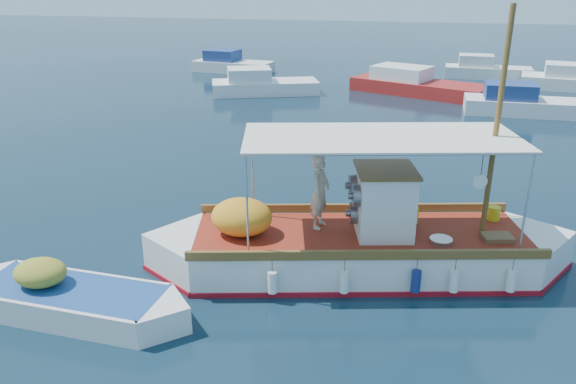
# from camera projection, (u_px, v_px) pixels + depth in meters

# --- Properties ---
(ground) EXTENTS (160.00, 160.00, 0.00)m
(ground) POSITION_uv_depth(u_px,v_px,m) (343.00, 254.00, 14.81)
(ground) COLOR black
(ground) RESTS_ON ground
(fishing_caique) EXTENTS (10.42, 4.66, 6.54)m
(fishing_caique) POSITION_uv_depth(u_px,v_px,m) (357.00, 247.00, 13.89)
(fishing_caique) COLOR white
(fishing_caique) RESTS_ON ground
(dinghy) EXTENTS (5.60, 1.76, 1.37)m
(dinghy) POSITION_uv_depth(u_px,v_px,m) (70.00, 302.00, 12.12)
(dinghy) COLOR white
(dinghy) RESTS_ON ground
(bg_boat_nw) EXTENTS (6.88, 4.52, 1.80)m
(bg_boat_nw) POSITION_uv_depth(u_px,v_px,m) (262.00, 86.00, 34.52)
(bg_boat_nw) COLOR silver
(bg_boat_nw) RESTS_ON ground
(bg_boat_n) EXTENTS (8.72, 5.87, 1.80)m
(bg_boat_n) POSITION_uv_depth(u_px,v_px,m) (415.00, 86.00, 34.59)
(bg_boat_n) COLOR maroon
(bg_boat_n) RESTS_ON ground
(bg_boat_ne) EXTENTS (6.37, 2.29, 1.80)m
(bg_boat_ne) POSITION_uv_depth(u_px,v_px,m) (523.00, 105.00, 29.49)
(bg_boat_ne) COLOR silver
(bg_boat_ne) RESTS_ON ground
(bg_boat_far_w) EXTENTS (6.18, 3.10, 1.80)m
(bg_boat_far_w) POSITION_uv_depth(u_px,v_px,m) (231.00, 65.00, 42.47)
(bg_boat_far_w) COLOR silver
(bg_boat_far_w) RESTS_ON ground
(bg_boat_far_n) EXTENTS (5.92, 2.24, 1.80)m
(bg_boat_far_n) POSITION_uv_depth(u_px,v_px,m) (485.00, 71.00, 39.87)
(bg_boat_far_n) COLOR silver
(bg_boat_far_n) RESTS_ON ground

